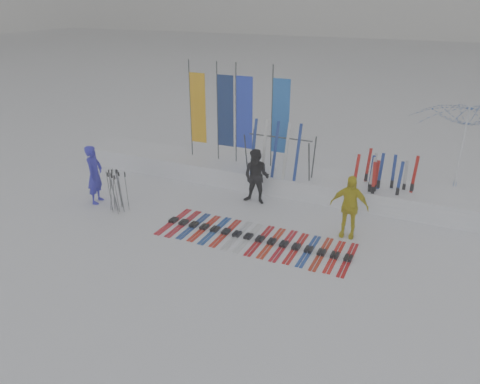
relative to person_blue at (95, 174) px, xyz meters
The scene contains 11 objects.
ground 4.60m from the person_blue, 16.72° to the right, with size 120.00×120.00×0.00m, color white.
snow_bank 5.47m from the person_blue, 37.38° to the left, with size 14.00×1.60×0.60m, color white.
person_blue is the anchor object (origin of this frame).
person_black 4.72m from the person_blue, 24.00° to the left, with size 0.80×0.62×1.64m, color black.
person_yellow 7.28m from the person_blue, ahead, with size 0.96×0.40×1.64m, color #D1C30D.
tent_canopy 10.75m from the person_blue, 26.50° to the left, with size 3.17×3.23×2.91m, color white.
ski_row 5.21m from the person_blue, ahead, with size 4.94×1.69×0.07m.
pole_cluster 0.97m from the person_blue, 13.80° to the right, with size 0.53×0.55×1.24m.
feather_flags 4.74m from the person_blue, 50.06° to the left, with size 3.44×0.11×3.20m.
ski_rack 5.51m from the person_blue, 31.96° to the left, with size 2.04×0.80×1.23m.
upright_skis 8.22m from the person_blue, 21.17° to the left, with size 1.59×0.87×1.68m.
Camera 1 is at (4.82, -8.52, 5.74)m, focal length 35.00 mm.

